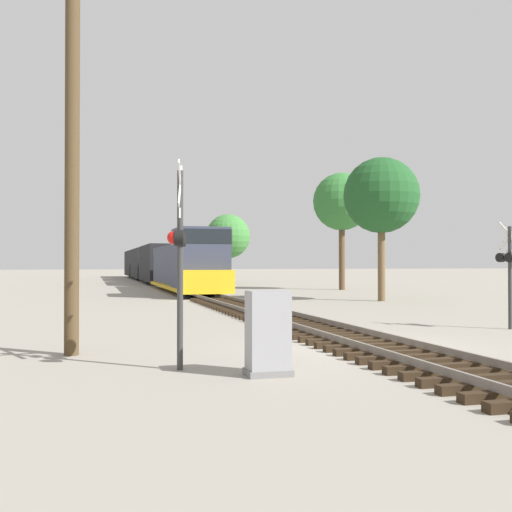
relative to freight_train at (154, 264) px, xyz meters
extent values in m
plane|color=gray|center=(0.00, -51.96, -2.00)|extent=(400.00, 400.00, 0.00)
cube|color=black|center=(0.00, -57.06, -1.92)|extent=(2.60, 0.22, 0.16)
cube|color=black|center=(0.00, -56.46, -1.92)|extent=(2.60, 0.22, 0.16)
cube|color=black|center=(0.00, -55.86, -1.92)|extent=(2.60, 0.22, 0.16)
cube|color=black|center=(0.00, -55.26, -1.92)|extent=(2.60, 0.22, 0.16)
cube|color=black|center=(0.00, -54.66, -1.92)|extent=(2.60, 0.22, 0.16)
cube|color=black|center=(0.00, -54.06, -1.92)|extent=(2.60, 0.22, 0.16)
cube|color=black|center=(0.00, -53.46, -1.92)|extent=(2.60, 0.22, 0.16)
cube|color=black|center=(0.00, -52.86, -1.92)|extent=(2.60, 0.22, 0.16)
cube|color=black|center=(0.00, -52.26, -1.92)|extent=(2.60, 0.22, 0.16)
cube|color=black|center=(0.00, -51.66, -1.92)|extent=(2.60, 0.22, 0.16)
cube|color=black|center=(0.00, -51.06, -1.92)|extent=(2.60, 0.22, 0.16)
cube|color=black|center=(0.00, -50.46, -1.92)|extent=(2.60, 0.22, 0.16)
cube|color=black|center=(0.00, -49.86, -1.92)|extent=(2.60, 0.22, 0.16)
cube|color=black|center=(0.00, -49.26, -1.92)|extent=(2.60, 0.22, 0.16)
cube|color=black|center=(0.00, -48.66, -1.92)|extent=(2.60, 0.22, 0.16)
cube|color=black|center=(0.00, -48.06, -1.92)|extent=(2.60, 0.22, 0.16)
cube|color=black|center=(0.00, -47.46, -1.92)|extent=(2.60, 0.22, 0.16)
cube|color=black|center=(0.00, -46.86, -1.92)|extent=(2.60, 0.22, 0.16)
cube|color=black|center=(0.00, -46.26, -1.92)|extent=(2.60, 0.22, 0.16)
cube|color=black|center=(0.00, -45.66, -1.92)|extent=(2.60, 0.22, 0.16)
cube|color=black|center=(0.00, -45.06, -1.92)|extent=(2.60, 0.22, 0.16)
cube|color=black|center=(0.00, -44.46, -1.92)|extent=(2.60, 0.22, 0.16)
cube|color=black|center=(0.00, -43.86, -1.92)|extent=(2.60, 0.22, 0.16)
cube|color=black|center=(0.00, -43.26, -1.92)|extent=(2.60, 0.22, 0.16)
cube|color=black|center=(0.00, -42.66, -1.92)|extent=(2.60, 0.22, 0.16)
cube|color=black|center=(0.00, -42.06, -1.92)|extent=(2.60, 0.22, 0.16)
cube|color=black|center=(0.00, -41.46, -1.92)|extent=(2.60, 0.22, 0.16)
cube|color=black|center=(0.00, -40.86, -1.92)|extent=(2.60, 0.22, 0.16)
cube|color=black|center=(0.00, -40.26, -1.92)|extent=(2.60, 0.22, 0.16)
cube|color=black|center=(0.00, -39.66, -1.92)|extent=(2.60, 0.22, 0.16)
cube|color=black|center=(0.00, -39.06, -1.92)|extent=(2.60, 0.22, 0.16)
cube|color=black|center=(0.00, -38.46, -1.92)|extent=(2.60, 0.22, 0.16)
cube|color=black|center=(0.00, -37.86, -1.92)|extent=(2.60, 0.22, 0.16)
cube|color=black|center=(0.00, -37.26, -1.92)|extent=(2.60, 0.22, 0.16)
cube|color=black|center=(0.00, -36.66, -1.92)|extent=(2.60, 0.22, 0.16)
cube|color=black|center=(0.00, -36.06, -1.92)|extent=(2.60, 0.22, 0.16)
cube|color=black|center=(0.00, -35.46, -1.92)|extent=(2.60, 0.22, 0.16)
cube|color=black|center=(0.00, -34.86, -1.92)|extent=(2.60, 0.22, 0.16)
cube|color=black|center=(0.00, -34.26, -1.92)|extent=(2.60, 0.22, 0.16)
cube|color=black|center=(0.00, -33.66, -1.92)|extent=(2.60, 0.22, 0.16)
cube|color=black|center=(0.00, -33.06, -1.92)|extent=(2.60, 0.22, 0.16)
cube|color=black|center=(0.00, -32.46, -1.92)|extent=(2.60, 0.22, 0.16)
cube|color=slate|center=(-0.72, -51.96, -1.77)|extent=(0.07, 160.00, 0.15)
cube|color=slate|center=(0.72, -51.96, -1.77)|extent=(0.07, 160.00, 0.15)
cube|color=#33384C|center=(0.00, -19.01, -0.13)|extent=(2.63, 13.23, 3.13)
cube|color=#33384C|center=(0.00, -28.27, 0.31)|extent=(3.10, 4.16, 4.01)
cube|color=black|center=(0.00, -28.27, 1.72)|extent=(3.13, 4.20, 0.88)
cube|color=gold|center=(0.00, -30.35, -0.99)|extent=(3.10, 1.89, 1.40)
cube|color=gold|center=(0.00, -21.85, -1.57)|extent=(3.16, 18.52, 0.24)
cube|color=black|center=(0.00, -27.99, -1.50)|extent=(1.58, 2.20, 1.00)
cube|color=black|center=(0.00, -15.71, -1.50)|extent=(1.58, 2.20, 1.00)
cube|color=black|center=(0.00, -4.23, 0.12)|extent=(2.94, 13.05, 3.62)
cube|color=black|center=(0.00, -8.47, -1.55)|extent=(1.58, 2.20, 0.90)
cube|color=black|center=(0.00, 0.01, -1.55)|extent=(1.58, 2.20, 0.90)
cube|color=black|center=(0.00, 10.46, 0.12)|extent=(2.94, 13.05, 3.62)
cube|color=black|center=(0.00, 6.22, -1.55)|extent=(1.58, 2.20, 0.90)
cube|color=black|center=(0.00, 14.71, -1.55)|extent=(1.58, 2.20, 0.90)
cube|color=black|center=(0.00, 25.16, 0.12)|extent=(2.94, 13.05, 3.62)
cube|color=black|center=(0.00, 20.92, -1.55)|extent=(1.58, 2.20, 0.90)
cube|color=black|center=(0.00, 29.40, -1.55)|extent=(1.58, 2.20, 0.90)
cylinder|color=#333333|center=(-4.94, -53.69, -0.03)|extent=(0.12, 0.12, 3.95)
cube|color=white|center=(-4.94, -53.69, 1.64)|extent=(0.22, 0.91, 0.93)
cube|color=white|center=(-4.94, -53.69, 1.64)|extent=(0.22, 0.91, 0.93)
cube|color=black|center=(-4.94, -53.69, 0.60)|extent=(0.24, 0.85, 0.06)
cylinder|color=black|center=(-4.86, -53.34, 0.60)|extent=(0.24, 0.33, 0.30)
sphere|color=red|center=(-4.96, -53.32, 0.60)|extent=(0.26, 0.26, 0.26)
cylinder|color=black|center=(-4.94, -53.69, 0.60)|extent=(0.24, 0.33, 0.30)
sphere|color=red|center=(-5.03, -53.67, 0.60)|extent=(0.26, 0.26, 0.26)
cylinder|color=black|center=(-5.01, -54.03, 0.60)|extent=(0.24, 0.33, 0.30)
sphere|color=red|center=(-5.11, -54.01, 0.60)|extent=(0.26, 0.26, 0.26)
cube|color=white|center=(-4.94, -53.69, 1.09)|extent=(0.10, 0.32, 0.20)
cylinder|color=#333333|center=(6.32, -49.20, -0.36)|extent=(0.12, 0.12, 3.30)
cube|color=white|center=(6.32, -49.20, 0.99)|extent=(0.23, 0.91, 0.93)
cube|color=white|center=(6.32, -49.20, 0.99)|extent=(0.23, 0.91, 0.93)
cube|color=black|center=(6.32, -49.20, 0.29)|extent=(0.24, 0.85, 0.06)
cylinder|color=black|center=(6.32, -49.20, 0.29)|extent=(0.24, 0.33, 0.30)
sphere|color=red|center=(6.41, -49.18, 0.29)|extent=(0.26, 0.26, 0.26)
cylinder|color=black|center=(6.24, -48.86, 0.29)|extent=(0.24, 0.33, 0.30)
sphere|color=red|center=(6.34, -48.84, 0.29)|extent=(0.26, 0.26, 0.26)
cube|color=white|center=(6.32, -49.20, 0.44)|extent=(0.10, 0.32, 0.20)
cube|color=slate|center=(-3.43, -54.70, -1.94)|extent=(0.84, 0.61, 0.12)
cube|color=#939399|center=(-3.43, -54.70, -1.15)|extent=(0.77, 0.56, 1.47)
cylinder|color=#4C3A23|center=(-7.06, -51.12, 2.87)|extent=(0.33, 0.33, 9.74)
cylinder|color=brown|center=(9.02, -35.18, 0.32)|extent=(0.41, 0.41, 4.65)
sphere|color=#1E5123|center=(9.02, -35.18, 3.91)|extent=(4.24, 4.24, 4.24)
cylinder|color=brown|center=(12.68, -21.37, 0.83)|extent=(0.48, 0.48, 5.66)
sphere|color=#337533|center=(12.68, -21.37, 5.04)|extent=(4.60, 4.60, 4.60)
cylinder|color=brown|center=(7.55, -2.95, -0.21)|extent=(0.57, 0.57, 3.59)
sphere|color=#3D7F38|center=(7.55, -2.95, 3.01)|extent=(4.74, 4.74, 4.74)
camera|label=1|loc=(-6.65, -65.49, 0.10)|focal=42.00mm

